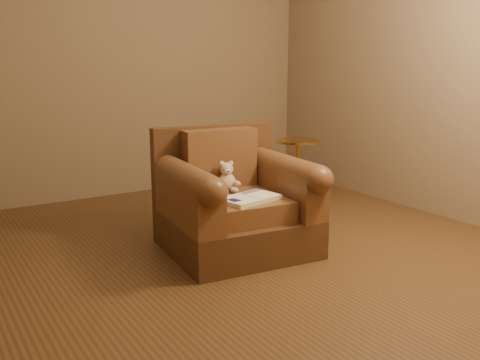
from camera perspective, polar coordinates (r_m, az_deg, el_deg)
floor at (r=3.69m, az=-1.32°, el=-7.85°), size 4.00×4.00×0.00m
armchair at (r=3.70m, az=-0.66°, el=-2.56°), size 1.00×0.96×0.83m
teddy_bear at (r=3.72m, az=-1.37°, el=0.03°), size 0.16×0.18×0.22m
guidebook at (r=3.48m, az=1.03°, el=-1.98°), size 0.42×0.30×0.03m
side_table at (r=4.99m, az=6.11°, el=1.25°), size 0.41×0.41×0.58m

